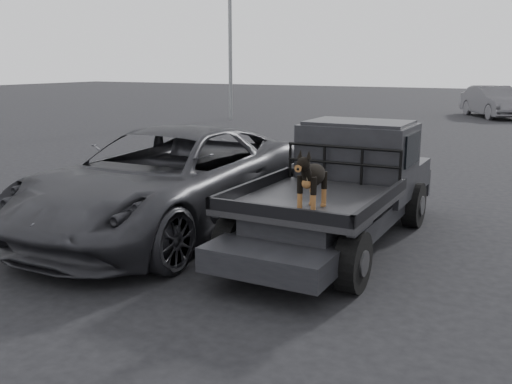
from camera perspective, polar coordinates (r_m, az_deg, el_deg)
The scene contains 7 objects.
ground at distance 7.09m, azimuth 6.41°, elevation -9.81°, with size 120.00×120.00×0.00m, color black.
flatbed_ute at distance 8.77m, azimuth 8.07°, elevation -2.25°, with size 2.00×5.40×0.92m, color black, non-canonical shape.
ute_cab at distance 9.47m, azimuth 10.21°, elevation 4.36°, with size 1.72×1.30×0.88m, color black, non-canonical shape.
headache_rack at distance 8.80m, azimuth 8.66°, elevation 2.68°, with size 1.80×0.08×0.55m, color black, non-canonical shape.
dog at distance 7.13m, azimuth 5.67°, elevation 1.19°, with size 0.32×0.60×0.74m, color black, non-canonical shape.
parked_suv at distance 9.47m, azimuth -8.85°, elevation 1.18°, with size 2.78×6.02×1.67m, color #2B2B30.
distant_car_a at distance 31.72m, azimuth 22.65°, elevation 8.34°, with size 1.68×4.81×1.59m, color #4C4B4F.
Camera 1 is at (2.35, -6.12, 2.72)m, focal length 40.00 mm.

